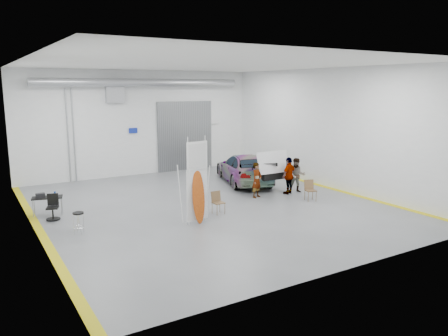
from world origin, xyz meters
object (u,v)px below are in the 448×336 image
person_b (297,175)px  shop_stool (79,223)px  folding_chair_near (218,207)px  folding_chair_far (310,194)px  work_table (45,197)px  person_a (257,180)px  office_chair (52,209)px  sedan_car (244,168)px  person_c (289,176)px  surfboard_display (197,189)px

person_b → shop_stool: person_b is taller
folding_chair_near → shop_stool: folding_chair_near is taller
folding_chair_far → work_table: 11.27m
folding_chair_far → shop_stool: 10.04m
work_table → person_a: bearing=-13.0°
folding_chair_far → shop_stool: size_ratio=1.21×
person_a → office_chair: size_ratio=1.67×
sedan_car → folding_chair_far: (0.45, -4.71, -0.48)m
person_c → folding_chair_far: bearing=70.9°
folding_chair_near → shop_stool: bearing=173.3°
person_a → person_b: (2.25, -0.18, 0.02)m
surfboard_display → work_table: 6.27m
sedan_car → folding_chair_far: bearing=113.1°
sedan_car → person_b: size_ratio=3.14×
surfboard_display → office_chair: bearing=136.6°
shop_stool → person_c: bearing=4.4°
shop_stool → office_chair: size_ratio=0.79×
surfboard_display → work_table: surfboard_display is taller
work_table → office_chair: (0.10, -0.81, -0.29)m
person_b → folding_chair_far: size_ratio=1.80×
person_c → folding_chair_far: 1.65m
person_a → office_chair: person_a is taller
person_c → folding_chair_near: bearing=-4.6°
sedan_car → person_a: size_ratio=3.23×
shop_stool → folding_chair_far: bearing=-4.4°
person_a → shop_stool: size_ratio=2.12×
person_a → work_table: size_ratio=1.31×
person_c → surfboard_display: size_ratio=0.54×
person_c → work_table: size_ratio=1.42×
work_table → office_chair: 0.87m
person_a → work_table: 9.12m
person_a → surfboard_display: size_ratio=0.50×
person_b → folding_chair_far: (-0.54, -1.58, -0.55)m
folding_chair_far → shop_stool: (-10.01, 0.77, 0.09)m
surfboard_display → shop_stool: (-4.11, 1.07, -0.95)m
folding_chair_near → person_c: bearing=11.9°
work_table → person_b: bearing=-11.3°
sedan_car → person_c: person_c is taller
person_c → office_chair: bearing=-26.8°
person_a → shop_stool: 8.37m
shop_stool → work_table: 3.12m
work_table → shop_stool: bearing=-79.1°
surfboard_display → office_chair: 5.73m
office_chair → person_a: bearing=11.3°
surfboard_display → person_a: bearing=18.6°
folding_chair_near → office_chair: (-5.90, 2.64, 0.15)m
surfboard_display → folding_chair_far: size_ratio=3.52×
person_c → shop_stool: bearing=-14.5°
person_c → sedan_car: bearing=-100.7°
folding_chair_near → folding_chair_far: bearing=-6.9°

